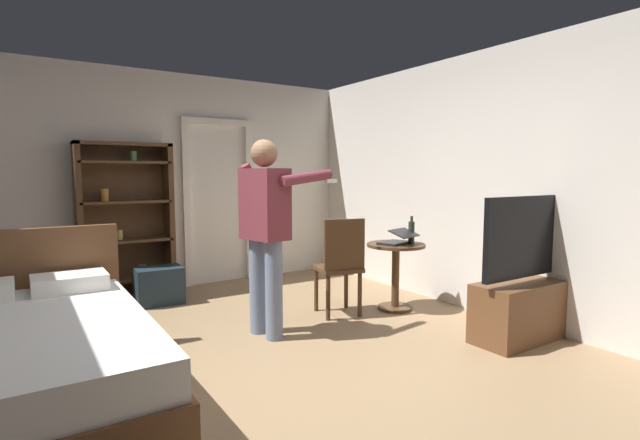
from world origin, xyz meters
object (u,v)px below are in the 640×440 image
(side_table, at_px, (396,265))
(laptop, at_px, (398,239))
(suitcase_dark, at_px, (77,309))
(person_blue_shirt, at_px, (266,223))
(wooden_chair, at_px, (341,263))
(bed, at_px, (27,364))
(bookshelf, at_px, (125,215))
(bottle_on_table, at_px, (411,232))
(suitcase_small, at_px, (159,286))
(tv_flatscreen, at_px, (526,297))

(side_table, bearing_deg, laptop, -113.34)
(suitcase_dark, bearing_deg, person_blue_shirt, -43.34)
(laptop, relative_size, wooden_chair, 0.41)
(bed, xyz_separation_m, bookshelf, (1.04, 2.49, 0.66))
(bottle_on_table, distance_m, person_blue_shirt, 1.65)
(suitcase_small, bearing_deg, tv_flatscreen, -47.75)
(suitcase_dark, bearing_deg, bookshelf, 50.84)
(bookshelf, height_order, suitcase_small, bookshelf)
(bottle_on_table, bearing_deg, side_table, 150.26)
(bookshelf, distance_m, side_table, 3.11)
(bed, relative_size, tv_flatscreen, 1.68)
(bookshelf, xyz_separation_m, suitcase_small, (0.23, -0.49, -0.76))
(bookshelf, bearing_deg, suitcase_small, -65.08)
(side_table, bearing_deg, wooden_chair, 168.79)
(laptop, xyz_separation_m, person_blue_shirt, (-1.48, 0.05, 0.25))
(tv_flatscreen, xyz_separation_m, wooden_chair, (-0.98, 1.40, 0.18))
(tv_flatscreen, height_order, side_table, tv_flatscreen)
(wooden_chair, distance_m, suitcase_small, 2.06)
(person_blue_shirt, distance_m, suitcase_dark, 1.87)
(person_blue_shirt, relative_size, suitcase_small, 3.51)
(tv_flatscreen, distance_m, bottle_on_table, 1.30)
(wooden_chair, bearing_deg, suitcase_dark, 159.67)
(person_blue_shirt, xyz_separation_m, suitcase_small, (-0.54, 1.56, -0.80))
(suitcase_small, bearing_deg, person_blue_shirt, -68.67)
(side_table, relative_size, laptop, 1.74)
(bookshelf, bearing_deg, laptop, -43.06)
(bookshelf, xyz_separation_m, wooden_chair, (1.65, -1.94, -0.42))
(bookshelf, xyz_separation_m, person_blue_shirt, (0.77, -2.06, 0.04))
(wooden_chair, distance_m, person_blue_shirt, 0.99)
(wooden_chair, xyz_separation_m, suitcase_dark, (-2.28, 0.85, -0.32))
(person_blue_shirt, bearing_deg, suitcase_small, 109.15)
(suitcase_small, bearing_deg, bed, -120.13)
(laptop, xyz_separation_m, suitcase_small, (-2.03, 1.61, -0.55))
(bookshelf, distance_m, laptop, 3.09)
(side_table, distance_m, laptop, 0.29)
(wooden_chair, height_order, suitcase_dark, wooden_chair)
(side_table, xyz_separation_m, suitcase_small, (-2.04, 1.57, -0.27))
(suitcase_dark, bearing_deg, suitcase_small, 25.78)
(suitcase_small, bearing_deg, wooden_chair, -43.40)
(tv_flatscreen, bearing_deg, side_table, 105.47)
(bookshelf, distance_m, suitcase_dark, 1.47)
(side_table, relative_size, person_blue_shirt, 0.41)
(side_table, distance_m, suitcase_small, 2.59)
(laptop, height_order, suitcase_dark, laptop)
(bed, bearing_deg, laptop, 6.70)
(tv_flatscreen, bearing_deg, suitcase_dark, 145.44)
(bookshelf, distance_m, tv_flatscreen, 4.29)
(laptop, bearing_deg, bottle_on_table, -13.72)
(tv_flatscreen, distance_m, suitcase_small, 3.73)
(suitcase_small, bearing_deg, bottle_on_table, -34.93)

